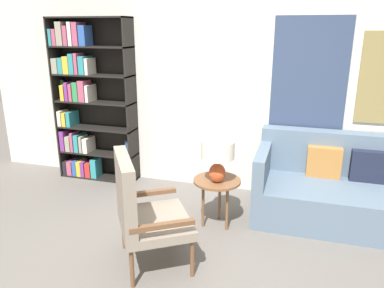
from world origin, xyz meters
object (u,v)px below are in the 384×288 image
(armchair, at_px, (140,206))
(side_table, at_px, (217,185))
(table_lamp, at_px, (218,155))
(couch, at_px, (344,191))
(bookshelf, at_px, (86,102))

(armchair, bearing_deg, side_table, 61.08)
(armchair, height_order, side_table, armchair)
(table_lamp, bearing_deg, couch, 25.01)
(bookshelf, distance_m, couch, 3.34)
(armchair, xyz_separation_m, couch, (1.74, 1.38, -0.23))
(armchair, distance_m, side_table, 0.97)
(couch, height_order, side_table, couch)
(bookshelf, relative_size, table_lamp, 4.92)
(side_table, xyz_separation_m, table_lamp, (0.01, -0.05, 0.35))
(armchair, bearing_deg, couch, 38.43)
(bookshelf, bearing_deg, couch, -5.11)
(couch, relative_size, side_table, 3.61)
(armchair, relative_size, couch, 0.54)
(bookshelf, xyz_separation_m, couch, (3.24, -0.29, -0.73))
(bookshelf, xyz_separation_m, armchair, (1.50, -1.67, -0.50))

